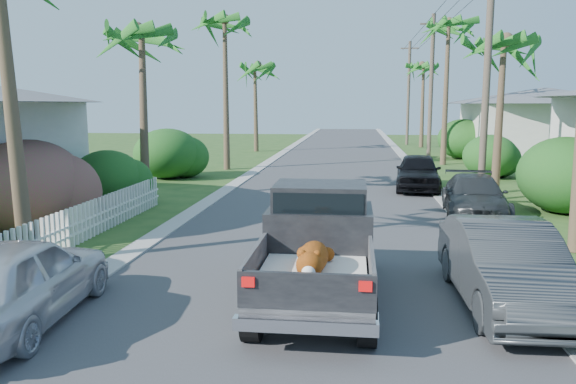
# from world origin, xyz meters

# --- Properties ---
(ground) EXTENTS (120.00, 120.00, 0.00)m
(ground) POSITION_xyz_m (0.00, 0.00, 0.00)
(ground) COLOR #284A1B
(ground) RESTS_ON ground
(road) EXTENTS (8.00, 100.00, 0.02)m
(road) POSITION_xyz_m (0.00, 25.00, 0.01)
(road) COLOR #38383A
(road) RESTS_ON ground
(curb_left) EXTENTS (0.60, 100.00, 0.06)m
(curb_left) POSITION_xyz_m (-4.30, 25.00, 0.03)
(curb_left) COLOR #A5A39E
(curb_left) RESTS_ON ground
(curb_right) EXTENTS (0.60, 100.00, 0.06)m
(curb_right) POSITION_xyz_m (4.30, 25.00, 0.03)
(curb_right) COLOR #A5A39E
(curb_right) RESTS_ON ground
(pickup_truck) EXTENTS (1.98, 5.12, 2.06)m
(pickup_truck) POSITION_xyz_m (0.33, 2.01, 1.01)
(pickup_truck) COLOR black
(pickup_truck) RESTS_ON ground
(parked_car_rn) EXTENTS (1.70, 4.51, 1.47)m
(parked_car_rn) POSITION_xyz_m (3.60, 1.72, 0.74)
(parked_car_rn) COLOR #313437
(parked_car_rn) RESTS_ON ground
(parked_car_rm) EXTENTS (2.20, 4.62, 1.30)m
(parked_car_rm) POSITION_xyz_m (4.72, 9.79, 0.65)
(parked_car_rm) COLOR #292C2E
(parked_car_rm) RESTS_ON ground
(parked_car_rf) EXTENTS (2.14, 4.52, 1.49)m
(parked_car_rf) POSITION_xyz_m (3.60, 15.57, 0.75)
(parked_car_rf) COLOR black
(parked_car_rf) RESTS_ON ground
(parked_car_ln) EXTENTS (2.03, 4.41, 1.46)m
(parked_car_ln) POSITION_xyz_m (-4.37, -0.06, 0.73)
(parked_car_ln) COLOR silver
(parked_car_ln) RESTS_ON ground
(palm_l_b) EXTENTS (4.40, 4.40, 7.40)m
(palm_l_b) POSITION_xyz_m (-6.80, 12.00, 6.15)
(palm_l_b) COLOR brown
(palm_l_b) RESTS_ON ground
(palm_l_c) EXTENTS (4.40, 4.40, 9.20)m
(palm_l_c) POSITION_xyz_m (-6.00, 22.00, 7.91)
(palm_l_c) COLOR brown
(palm_l_c) RESTS_ON ground
(palm_l_d) EXTENTS (4.40, 4.40, 7.70)m
(palm_l_d) POSITION_xyz_m (-6.50, 34.00, 6.44)
(palm_l_d) COLOR brown
(palm_l_d) RESTS_ON ground
(palm_r_b) EXTENTS (4.40, 4.40, 7.20)m
(palm_r_b) POSITION_xyz_m (6.60, 15.00, 5.95)
(palm_r_b) COLOR brown
(palm_r_b) RESTS_ON ground
(palm_r_c) EXTENTS (4.40, 4.40, 9.40)m
(palm_r_c) POSITION_xyz_m (6.20, 26.00, 8.11)
(palm_r_c) COLOR brown
(palm_r_c) RESTS_ON ground
(palm_r_d) EXTENTS (4.40, 4.40, 8.00)m
(palm_r_d) POSITION_xyz_m (6.50, 40.00, 6.74)
(palm_r_d) COLOR brown
(palm_r_d) RESTS_ON ground
(shrub_l_b) EXTENTS (3.00, 3.30, 2.60)m
(shrub_l_b) POSITION_xyz_m (-7.80, 6.00, 1.30)
(shrub_l_b) COLOR #A7174A
(shrub_l_b) RESTS_ON ground
(shrub_l_c) EXTENTS (2.40, 2.64, 2.00)m
(shrub_l_c) POSITION_xyz_m (-7.40, 10.00, 1.00)
(shrub_l_c) COLOR #13421B
(shrub_l_c) RESTS_ON ground
(shrub_l_d) EXTENTS (3.20, 3.52, 2.40)m
(shrub_l_d) POSITION_xyz_m (-8.00, 18.00, 1.20)
(shrub_l_d) COLOR #13421B
(shrub_l_d) RESTS_ON ground
(shrub_r_b) EXTENTS (3.00, 3.30, 2.50)m
(shrub_r_b) POSITION_xyz_m (7.80, 11.00, 1.25)
(shrub_r_b) COLOR #13421B
(shrub_r_b) RESTS_ON ground
(shrub_r_c) EXTENTS (2.60, 2.86, 2.10)m
(shrub_r_c) POSITION_xyz_m (7.50, 20.00, 1.05)
(shrub_r_c) COLOR #13421B
(shrub_r_c) RESTS_ON ground
(shrub_r_d) EXTENTS (3.20, 3.52, 2.60)m
(shrub_r_d) POSITION_xyz_m (8.00, 30.00, 1.30)
(shrub_r_d) COLOR #13421B
(shrub_r_d) RESTS_ON ground
(picket_fence) EXTENTS (0.10, 11.00, 1.00)m
(picket_fence) POSITION_xyz_m (-6.00, 5.50, 0.50)
(picket_fence) COLOR white
(picket_fence) RESTS_ON ground
(house_right_far) EXTENTS (9.00, 8.00, 4.60)m
(house_right_far) POSITION_xyz_m (13.00, 30.00, 2.12)
(house_right_far) COLOR silver
(house_right_far) RESTS_ON ground
(utility_pole_b) EXTENTS (1.60, 0.26, 9.00)m
(utility_pole_b) POSITION_xyz_m (5.60, 13.00, 4.60)
(utility_pole_b) COLOR brown
(utility_pole_b) RESTS_ON ground
(utility_pole_c) EXTENTS (1.60, 0.26, 9.00)m
(utility_pole_c) POSITION_xyz_m (5.60, 28.00, 4.60)
(utility_pole_c) COLOR brown
(utility_pole_c) RESTS_ON ground
(utility_pole_d) EXTENTS (1.60, 0.26, 9.00)m
(utility_pole_d) POSITION_xyz_m (5.60, 43.00, 4.60)
(utility_pole_d) COLOR brown
(utility_pole_d) RESTS_ON ground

